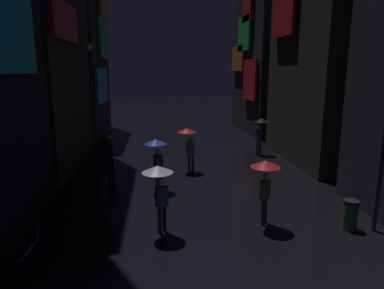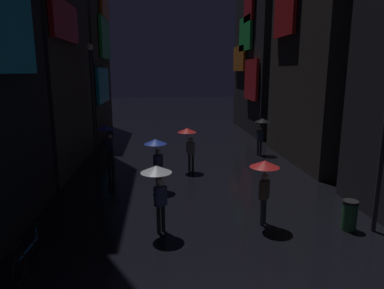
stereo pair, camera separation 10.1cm
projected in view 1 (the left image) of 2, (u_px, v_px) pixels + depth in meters
The scene contains 11 objects.
building_left_far at pixel (73, 52), 24.83m from camera, with size 4.25×7.41×12.24m.
building_right_far at pixel (270, 52), 26.93m from camera, with size 4.25×8.76×12.46m.
pedestrian_near_crossing_blue at pixel (106, 134), 16.97m from camera, with size 0.90×0.90×2.12m.
pedestrian_midstreet_centre_clear at pixel (159, 180), 9.82m from camera, with size 0.90×0.90×2.12m.
pedestrian_midstreet_left_red at pixel (265, 174), 10.40m from camera, with size 0.90×0.90×2.12m.
pedestrian_foreground_left_blue at pixel (157, 150), 13.65m from camera, with size 0.90×0.90×2.12m.
pedestrian_foreground_right_black at pixel (261, 126), 19.51m from camera, with size 0.90×0.90×2.12m.
pedestrian_far_right_red at pixel (188, 138), 16.20m from camera, with size 0.90×0.90×2.12m.
bicycle_parked_at_storefront at pixel (30, 255), 8.26m from camera, with size 0.14×1.82×0.96m.
streetlamp_left_far at pixel (91, 89), 18.47m from camera, with size 0.36×0.36×6.19m.
trash_bin at pixel (350, 215), 10.39m from camera, with size 0.46×0.46×0.93m.
Camera 1 is at (-1.47, -4.73, 4.73)m, focal length 32.00 mm.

